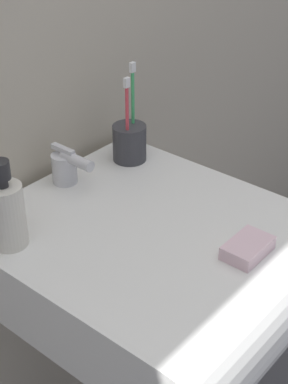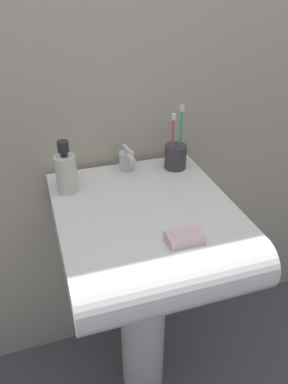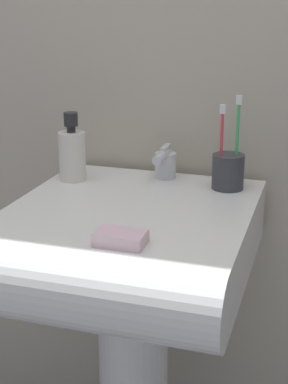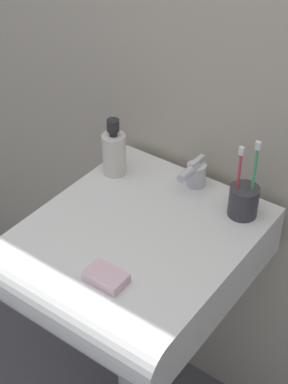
# 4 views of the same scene
# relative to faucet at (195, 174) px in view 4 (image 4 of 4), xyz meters

# --- Properties ---
(wall_back) EXTENTS (5.00, 0.05, 2.40)m
(wall_back) POSITION_rel_faucet_xyz_m (-0.01, 0.10, 0.34)
(wall_back) COLOR #B7AD99
(wall_back) RESTS_ON ground
(sink_pedestal) EXTENTS (0.16, 0.16, 0.69)m
(sink_pedestal) POSITION_rel_faucet_xyz_m (-0.01, -0.20, -0.52)
(sink_pedestal) COLOR white
(sink_pedestal) RESTS_ON ground
(sink_basin) EXTENTS (0.49, 0.57, 0.14)m
(sink_basin) POSITION_rel_faucet_xyz_m (-0.01, -0.25, -0.11)
(sink_basin) COLOR white
(sink_basin) RESTS_ON sink_pedestal
(faucet) EXTENTS (0.05, 0.10, 0.08)m
(faucet) POSITION_rel_faucet_xyz_m (0.00, 0.00, 0.00)
(faucet) COLOR silver
(faucet) RESTS_ON sink_basin
(toothbrush_cup) EXTENTS (0.07, 0.07, 0.21)m
(toothbrush_cup) POSITION_rel_faucet_xyz_m (0.15, -0.03, 0.01)
(toothbrush_cup) COLOR #38383D
(toothbrush_cup) RESTS_ON sink_basin
(soap_bottle) EXTENTS (0.06, 0.06, 0.16)m
(soap_bottle) POSITION_rel_faucet_xyz_m (-0.20, -0.07, 0.03)
(soap_bottle) COLOR silver
(soap_bottle) RESTS_ON sink_basin
(bar_soap) EXTENTS (0.09, 0.06, 0.02)m
(bar_soap) POSITION_rel_faucet_xyz_m (0.03, -0.40, -0.03)
(bar_soap) COLOR silver
(bar_soap) RESTS_ON sink_basin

